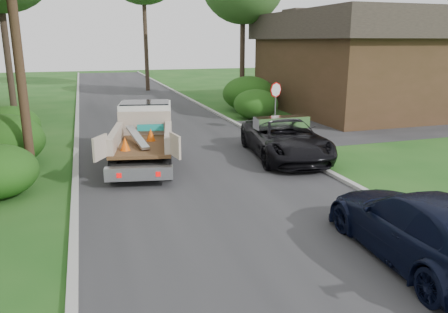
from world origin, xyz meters
name	(u,v)px	position (x,y,z in m)	size (l,w,h in m)	color
ground	(235,209)	(0.00, 0.00, 0.00)	(120.00, 120.00, 0.00)	#184914
road	(167,135)	(0.00, 10.00, 0.00)	(8.00, 90.00, 0.02)	#28282B
side_street	(390,125)	(12.00, 9.00, 0.01)	(16.00, 7.00, 0.02)	#28282B
curb_left	(77,140)	(-4.10, 10.00, 0.06)	(0.20, 90.00, 0.12)	#9E9E99
curb_right	(247,129)	(4.10, 10.00, 0.06)	(0.20, 90.00, 0.12)	#9E9E99
stop_sign	(276,97)	(5.20, 9.00, 1.78)	(0.71, 0.32, 2.48)	slate
utility_pole	(14,14)	(-5.48, 4.98, 5.17)	(2.42, 1.25, 10.00)	#382619
house_right	(356,61)	(13.00, 14.00, 3.16)	(9.72, 12.96, 6.20)	#3D2B19
hedge_left_b	(3,141)	(-6.50, 6.50, 0.94)	(2.86, 2.86, 1.87)	#19420F
hedge_left_c	(9,126)	(-6.80, 10.00, 0.85)	(2.60, 2.60, 1.70)	#19420F
hedge_right_a	(256,104)	(5.80, 13.00, 0.85)	(2.60, 2.60, 1.70)	#19420F
hedge_right_b	(249,94)	(6.50, 16.00, 1.10)	(3.38, 3.38, 2.21)	#19420F
flatbed_truck	(145,131)	(-1.57, 5.81, 1.13)	(3.27, 5.79, 2.07)	black
black_pickup	(285,138)	(3.60, 4.50, 0.75)	(2.50, 5.42, 1.51)	black
navy_suv	(422,228)	(2.66, -3.84, 0.73)	(2.05, 5.05, 1.46)	black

